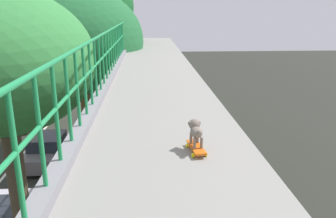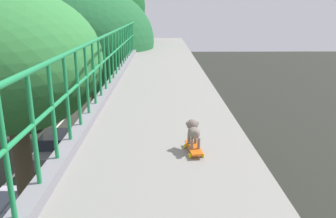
{
  "view_description": "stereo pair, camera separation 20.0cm",
  "coord_description": "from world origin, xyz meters",
  "px_view_note": "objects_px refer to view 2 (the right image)",
  "views": [
    {
      "loc": [
        0.73,
        -1.77,
        7.5
      ],
      "look_at": [
        1.0,
        2.86,
        6.13
      ],
      "focal_mm": 36.14,
      "sensor_mm": 36.0,
      "label": 1
    },
    {
      "loc": [
        0.93,
        -1.78,
        7.5
      ],
      "look_at": [
        1.0,
        2.86,
        6.13
      ],
      "focal_mm": 36.14,
      "sensor_mm": 36.0,
      "label": 2
    }
  ],
  "objects_px": {
    "city_bus": "(49,83)",
    "toy_skateboard": "(194,148)",
    "car_grey_seventh": "(60,147)",
    "small_dog": "(193,130)"
  },
  "relations": [
    {
      "from": "city_bus",
      "to": "toy_skateboard",
      "type": "relative_size",
      "value": 23.38
    },
    {
      "from": "car_grey_seventh",
      "to": "city_bus",
      "type": "distance_m",
      "value": 10.18
    },
    {
      "from": "car_grey_seventh",
      "to": "toy_skateboard",
      "type": "bearing_deg",
      "value": -65.16
    },
    {
      "from": "car_grey_seventh",
      "to": "toy_skateboard",
      "type": "xyz_separation_m",
      "value": [
        5.69,
        -12.3,
        5.18
      ]
    },
    {
      "from": "toy_skateboard",
      "to": "city_bus",
      "type": "bearing_deg",
      "value": 112.76
    },
    {
      "from": "city_bus",
      "to": "toy_skateboard",
      "type": "distance_m",
      "value": 23.94
    },
    {
      "from": "car_grey_seventh",
      "to": "toy_skateboard",
      "type": "distance_m",
      "value": 14.51
    },
    {
      "from": "toy_skateboard",
      "to": "small_dog",
      "type": "xyz_separation_m",
      "value": [
        -0.0,
        0.05,
        0.22
      ]
    },
    {
      "from": "city_bus",
      "to": "small_dog",
      "type": "distance_m",
      "value": 23.92
    },
    {
      "from": "city_bus",
      "to": "small_dog",
      "type": "xyz_separation_m",
      "value": [
        9.13,
        -21.74,
        4.06
      ]
    }
  ]
}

